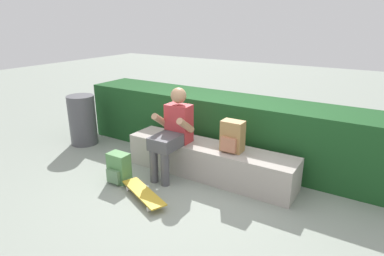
% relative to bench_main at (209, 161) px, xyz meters
% --- Properties ---
extents(ground_plane, '(24.00, 24.00, 0.00)m').
position_rel_bench_main_xyz_m(ground_plane, '(0.00, -0.32, -0.22)').
color(ground_plane, gray).
extents(bench_main, '(2.38, 0.51, 0.45)m').
position_rel_bench_main_xyz_m(bench_main, '(0.00, 0.00, 0.00)').
color(bench_main, '#A69E95').
rests_on(bench_main, ground).
extents(person_skater, '(0.49, 0.62, 1.20)m').
position_rel_bench_main_xyz_m(person_skater, '(-0.43, -0.22, 0.42)').
color(person_skater, '#B73338').
rests_on(person_skater, ground).
extents(skateboard_near_person, '(0.81, 0.50, 0.09)m').
position_rel_bench_main_xyz_m(skateboard_near_person, '(-0.37, -0.94, -0.15)').
color(skateboard_near_person, gold).
rests_on(skateboard_near_person, ground).
extents(backpack_on_bench, '(0.28, 0.23, 0.40)m').
position_rel_bench_main_xyz_m(backpack_on_bench, '(0.34, -0.01, 0.42)').
color(backpack_on_bench, '#A37A47').
rests_on(backpack_on_bench, bench_main).
extents(backpack_on_ground, '(0.28, 0.23, 0.40)m').
position_rel_bench_main_xyz_m(backpack_on_ground, '(-0.92, -0.78, -0.03)').
color(backpack_on_ground, '#51894C').
rests_on(backpack_on_ground, ground).
extents(hedge_row, '(5.02, 0.80, 0.94)m').
position_rel_bench_main_xyz_m(hedge_row, '(-0.05, 0.76, 0.25)').
color(hedge_row, '#1B4A20').
rests_on(hedge_row, ground).
extents(trash_bin, '(0.45, 0.45, 0.84)m').
position_rel_bench_main_xyz_m(trash_bin, '(-2.42, -0.07, 0.20)').
color(trash_bin, '#4C4C51').
rests_on(trash_bin, ground).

